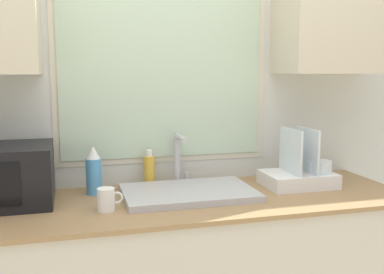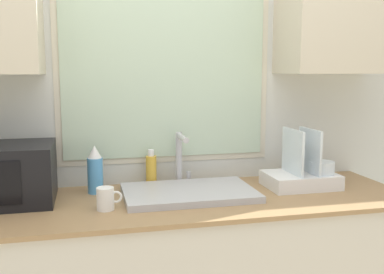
{
  "view_description": "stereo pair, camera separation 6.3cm",
  "coord_description": "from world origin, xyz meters",
  "px_view_note": "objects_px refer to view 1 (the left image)",
  "views": [
    {
      "loc": [
        -0.45,
        -1.57,
        1.49
      ],
      "look_at": [
        0.05,
        0.29,
        1.2
      ],
      "focal_mm": 42.0,
      "sensor_mm": 36.0,
      "label": 1
    },
    {
      "loc": [
        -0.39,
        -1.58,
        1.49
      ],
      "look_at": [
        0.05,
        0.29,
        1.2
      ],
      "focal_mm": 42.0,
      "sensor_mm": 36.0,
      "label": 2
    }
  ],
  "objects_px": {
    "mug_near_sink": "(107,199)",
    "soap_bottle": "(149,170)",
    "faucet": "(179,154)",
    "dish_rack": "(300,174)",
    "spray_bottle": "(94,171)"
  },
  "relations": [
    {
      "from": "spray_bottle",
      "to": "soap_bottle",
      "type": "distance_m",
      "value": 0.29
    },
    {
      "from": "spray_bottle",
      "to": "mug_near_sink",
      "type": "relative_size",
      "value": 2.13
    },
    {
      "from": "dish_rack",
      "to": "spray_bottle",
      "type": "distance_m",
      "value": 1.0
    },
    {
      "from": "mug_near_sink",
      "to": "soap_bottle",
      "type": "bearing_deg",
      "value": 56.18
    },
    {
      "from": "mug_near_sink",
      "to": "dish_rack",
      "type": "bearing_deg",
      "value": 8.74
    },
    {
      "from": "dish_rack",
      "to": "mug_near_sink",
      "type": "xyz_separation_m",
      "value": [
        -0.95,
        -0.15,
        -0.02
      ]
    },
    {
      "from": "mug_near_sink",
      "to": "spray_bottle",
      "type": "bearing_deg",
      "value": 97.48
    },
    {
      "from": "spray_bottle",
      "to": "mug_near_sink",
      "type": "distance_m",
      "value": 0.28
    },
    {
      "from": "faucet",
      "to": "soap_bottle",
      "type": "relative_size",
      "value": 1.46
    },
    {
      "from": "faucet",
      "to": "mug_near_sink",
      "type": "bearing_deg",
      "value": -139.62
    },
    {
      "from": "faucet",
      "to": "soap_bottle",
      "type": "distance_m",
      "value": 0.17
    },
    {
      "from": "dish_rack",
      "to": "spray_bottle",
      "type": "bearing_deg",
      "value": 172.8
    },
    {
      "from": "spray_bottle",
      "to": "soap_bottle",
      "type": "xyz_separation_m",
      "value": [
        0.27,
        0.08,
        -0.03
      ]
    },
    {
      "from": "soap_bottle",
      "to": "mug_near_sink",
      "type": "distance_m",
      "value": 0.43
    },
    {
      "from": "dish_rack",
      "to": "mug_near_sink",
      "type": "relative_size",
      "value": 3.21
    }
  ]
}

